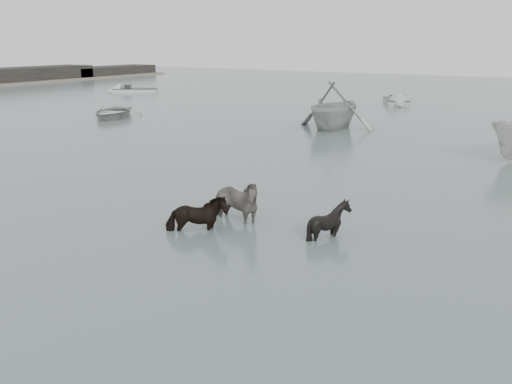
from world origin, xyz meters
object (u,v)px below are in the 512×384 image
at_px(pony_dark, 197,207).
at_px(rowboat_lead, 112,110).
at_px(pony_pinto, 234,194).
at_px(pony_black, 330,213).

distance_m(pony_dark, rowboat_lead, 23.99).
height_order(pony_pinto, pony_black, pony_pinto).
bearing_deg(pony_pinto, pony_black, -77.98).
bearing_deg(pony_pinto, rowboat_lead, 60.30).
relative_size(pony_black, rowboat_lead, 0.29).
xyz_separation_m(pony_dark, rowboat_lead, (-18.54, 15.21, -0.23)).
bearing_deg(rowboat_lead, pony_black, -59.46).
xyz_separation_m(pony_black, rowboat_lead, (-21.66, 13.71, -0.18)).
bearing_deg(pony_black, pony_pinto, 72.07).
bearing_deg(pony_dark, pony_black, -38.37).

